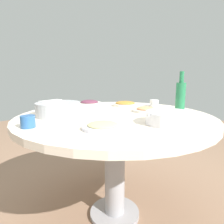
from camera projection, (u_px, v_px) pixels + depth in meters
The scene contains 11 objects.
ground at pixel (115, 214), 1.43m from camera, with size 8.00×8.00×0.00m, color #896952.
round_dining_table at pixel (115, 132), 1.31m from camera, with size 1.29×1.29×0.77m.
rice_bowl at pixel (58, 109), 1.24m from camera, with size 0.29×0.29×0.10m.
soup_bowl at pixel (170, 118), 1.02m from camera, with size 0.27×0.26×0.07m.
dish_noodles at pixel (103, 126), 0.93m from camera, with size 0.20×0.20×0.03m.
dish_shrimp at pixel (146, 110), 1.39m from camera, with size 0.20×0.20×0.04m.
dish_eggplant at pixel (89, 103), 1.69m from camera, with size 0.23×0.23×0.05m.
dish_tofu_braise at pixel (125, 104), 1.67m from camera, with size 0.22×0.22×0.04m.
green_bottle at pixel (180, 97), 1.29m from camera, with size 0.06×0.06×0.29m.
tea_cup_near at pixel (154, 103), 1.64m from camera, with size 0.07×0.07×0.06m, color silver.
tea_cup_far at pixel (28, 122), 0.95m from camera, with size 0.07×0.07×0.06m, color #2B5A96.
Camera 1 is at (-0.86, -0.93, 1.03)m, focal length 30.36 mm.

